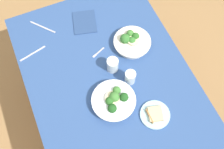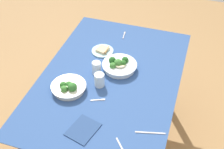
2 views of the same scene
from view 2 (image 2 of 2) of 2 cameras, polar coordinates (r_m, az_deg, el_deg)
The scene contains 11 objects.
ground_plane at distance 2.81m, azimuth -0.35°, elevation -12.47°, with size 6.00×6.00×0.00m, color #9E7547.
dining_table at distance 2.31m, azimuth -0.42°, elevation -2.73°, with size 1.48×1.00×0.78m.
broccoli_bowl_far at distance 2.13m, azimuth -8.16°, elevation -2.39°, with size 0.25×0.25×0.10m.
broccoli_bowl_near at distance 2.28m, azimuth 1.36°, elevation 1.70°, with size 0.26×0.26×0.10m.
bread_side_plate at distance 2.47m, azimuth -1.76°, elevation 4.52°, with size 0.18×0.18×0.03m.
water_glass_center at distance 2.14m, azimuth -2.38°, elevation -1.02°, with size 0.07×0.07×0.10m, color silver.
water_glass_side at distance 2.24m, azimuth -2.93°, elevation 1.28°, with size 0.07×0.07×0.10m, color silver.
fork_by_far_bowl at distance 2.07m, azimuth -2.55°, elevation -4.80°, with size 0.05×0.10×0.00m.
fork_by_near_bowl at distance 2.67m, azimuth 2.29°, elevation 7.47°, with size 0.10×0.02×0.00m.
table_knife_left at distance 1.90m, azimuth 7.20°, elevation -10.80°, with size 0.19×0.01×0.00m, color #B7B7BC.
napkin_folded_upper at distance 1.91m, azimuth -5.46°, elevation -10.24°, with size 0.19×0.16×0.01m, color navy.
Camera 2 is at (-1.56, -0.52, 2.28)m, focal length 48.64 mm.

